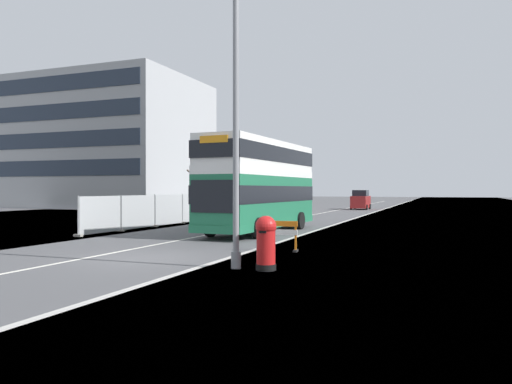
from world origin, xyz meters
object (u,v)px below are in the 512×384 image
Objects in this scene: double_decker_bus at (260,184)px; lamppost_foreground at (236,130)px; red_pillar_postbox at (266,240)px; car_receding_mid at (295,201)px; car_oncoming_near at (268,204)px; car_receding_far at (361,200)px; roadworks_barrier at (279,233)px.

double_decker_bus is 1.23× the size of lamppost_foreground.
car_receding_mid reaches higher than red_pillar_postbox.
double_decker_bus is 2.72× the size of car_oncoming_near.
lamppost_foreground reaches higher than red_pillar_postbox.
car_oncoming_near is 6.79m from car_receding_mid.
red_pillar_postbox is (4.54, -11.60, -1.74)m from double_decker_bus.
lamppost_foreground reaches higher than car_oncoming_near.
lamppost_foreground is (3.61, -11.63, 1.49)m from double_decker_bus.
red_pillar_postbox is (0.93, 0.03, -3.22)m from lamppost_foreground.
double_decker_bus is 23.80m from car_receding_mid.
car_receding_far is at bearing 70.67° from car_oncoming_near.
car_receding_mid is (-4.98, 23.22, -1.49)m from double_decker_bus.
car_oncoming_near reaches higher than red_pillar_postbox.
roadworks_barrier is at bearing 103.55° from red_pillar_postbox.
car_oncoming_near is at bearing -94.59° from car_receding_mid.
red_pillar_postbox is 44.28m from car_receding_far.
lamppost_foreground is 1.88× the size of car_receding_mid.
double_decker_bus reaches higher than car_oncoming_near.
car_receding_mid is at bearing -118.76° from car_receding_far.
double_decker_bus is at bearing -90.15° from car_receding_far.
double_decker_bus reaches higher than roadworks_barrier.
car_oncoming_near is (-9.14, 28.08, -3.10)m from lamppost_foreground.
roadworks_barrier is 0.37× the size of car_receding_far.
double_decker_bus is 12.26m from lamppost_foreground.
car_oncoming_near is (-10.07, 28.06, 0.12)m from red_pillar_postbox.
red_pillar_postbox is 1.08× the size of roadworks_barrier.
red_pillar_postbox is 4.35m from roadworks_barrier.
car_oncoming_near is 0.99× the size of car_receding_far.
roadworks_barrier is 25.49m from car_oncoming_near.
red_pillar_postbox is 0.40× the size of car_oncoming_near.
red_pillar_postbox is at bearing -68.62° from double_decker_bus.
car_receding_far is (5.07, 9.24, -0.06)m from car_receding_mid.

